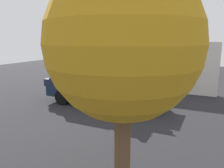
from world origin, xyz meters
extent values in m
plane|color=#262628|center=(0.00, 0.00, 0.00)|extent=(40.00, 40.00, 0.00)
cube|color=#162138|center=(0.00, 0.00, 0.61)|extent=(5.50, 1.92, 0.48)
cube|color=black|center=(-1.20, 0.00, 0.87)|extent=(2.80, 1.80, 0.04)
cube|color=#162138|center=(-1.20, 0.93, 1.10)|extent=(2.80, 0.06, 0.50)
cube|color=#162138|center=(-1.20, -0.93, 1.10)|extent=(2.80, 0.06, 0.50)
cube|color=#162138|center=(0.17, 0.00, 1.10)|extent=(0.06, 1.80, 0.50)
cube|color=#162138|center=(-2.88, 0.00, 0.87)|extent=(0.55, 1.80, 0.04)
cube|color=#B2B2B7|center=(-0.43, 0.00, 1.37)|extent=(1.25, 1.92, 0.04)
cube|color=#162138|center=(1.35, 0.00, 1.10)|extent=(2.30, 1.92, 0.50)
cube|color=#2D3842|center=(1.25, 0.00, 1.62)|extent=(1.94, 1.76, 0.55)
cube|color=#162138|center=(2.70, 0.00, 1.04)|extent=(0.40, 1.82, 0.38)
cube|color=#B2B2B7|center=(-2.72, 0.00, 0.49)|extent=(0.24, 1.92, 0.24)
cube|color=red|center=(-2.62, 0.88, 1.03)|extent=(0.06, 0.20, 0.28)
cube|color=red|center=(-2.62, -0.88, 1.03)|extent=(0.06, 0.20, 0.28)
cylinder|color=black|center=(1.75, 0.88, 0.39)|extent=(0.77, 0.30, 0.77)
cylinder|color=black|center=(1.75, -0.88, 0.39)|extent=(0.77, 0.30, 0.77)
cylinder|color=black|center=(-1.75, 0.88, 0.39)|extent=(0.77, 0.30, 0.77)
cylinder|color=black|center=(-1.75, -0.88, 0.39)|extent=(0.77, 0.30, 0.77)
cube|color=slate|center=(-1.74, -0.34, 1.13)|extent=(0.40, 0.55, 0.47)
cube|color=#505359|center=(-1.74, -0.34, 1.39)|extent=(0.44, 0.59, 0.05)
ellipsoid|color=#283351|center=(-1.97, 0.03, 1.13)|extent=(0.20, 0.36, 0.49)
ellipsoid|color=#283351|center=(-2.08, 0.03, 1.06)|extent=(0.09, 0.25, 0.22)
cube|color=#3359B2|center=(-2.30, 0.32, 1.04)|extent=(0.26, 0.34, 0.30)
cube|color=#262628|center=(-2.30, 0.32, 1.21)|extent=(0.28, 0.36, 0.04)
cube|color=#9E9993|center=(-0.43, 0.00, 1.60)|extent=(0.85, 1.99, 0.42)
cube|color=#9E9993|center=(-0.77, 0.00, 2.01)|extent=(0.16, 1.99, 0.40)
cube|color=#9E9993|center=(-0.38, 0.89, 1.92)|extent=(0.61, 0.20, 0.22)
cube|color=#9E9993|center=(-0.38, -0.89, 1.92)|extent=(0.61, 0.20, 0.22)
cube|color=yellow|center=(-0.43, 0.45, 2.22)|extent=(0.95, 0.03, 0.02)
cube|color=yellow|center=(-0.43, -0.45, 2.22)|extent=(0.95, 0.03, 0.02)
cube|color=silver|center=(-0.97, -4.20, 1.55)|extent=(8.76, 0.36, 3.11)
cylinder|color=brown|center=(-3.75, 6.25, 1.22)|extent=(0.29, 0.29, 2.43)
sphere|color=#BB8519|center=(-3.75, 6.25, 3.19)|extent=(2.53, 2.53, 2.53)
camera|label=1|loc=(-5.11, 9.55, 3.27)|focal=35.29mm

